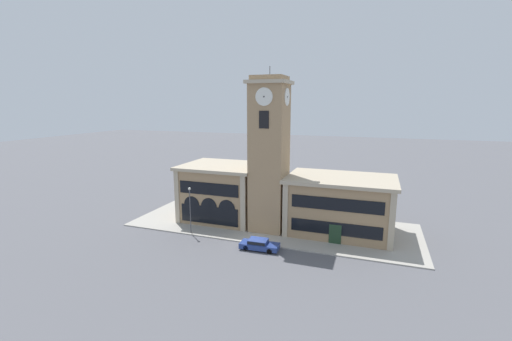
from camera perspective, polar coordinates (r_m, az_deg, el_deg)
name	(u,v)px	position (r m, az deg, el deg)	size (l,w,h in m)	color
ground_plane	(255,245)	(43.70, -0.18, -12.25)	(300.00, 300.00, 0.00)	#56565B
sidewalk_kerb	(272,225)	(50.06, 2.66, -9.07)	(40.34, 14.46, 0.15)	#A39E93
clock_tower	(269,155)	(46.03, 2.22, 2.52)	(5.28, 5.28, 22.03)	#9E7F5B
town_hall_left_wing	(223,192)	(52.20, -5.60, -3.51)	(11.66, 9.76, 8.35)	#9E7F5B
town_hall_right_wing	(340,205)	(47.78, 13.82, -5.58)	(14.28, 9.76, 7.69)	#9E7F5B
parked_car_near	(259,244)	(42.13, 0.51, -12.18)	(4.79, 2.08, 1.27)	navy
street_lamp	(190,204)	(46.49, -10.95, -5.45)	(0.36, 0.36, 6.32)	#4C4C51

